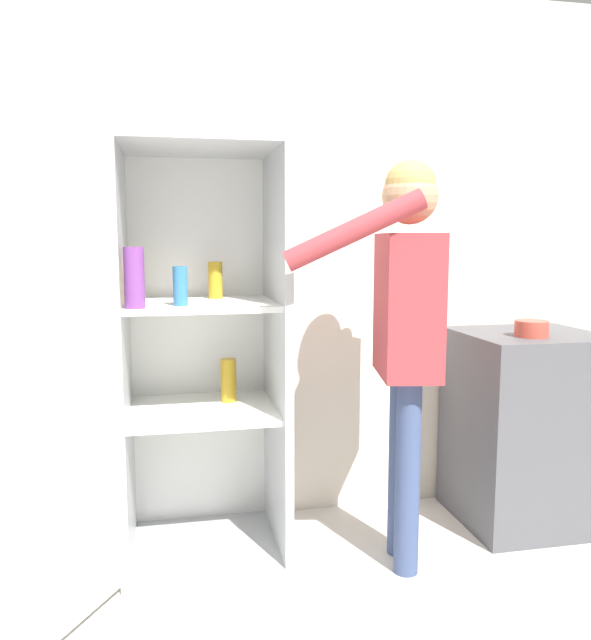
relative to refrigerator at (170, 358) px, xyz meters
name	(u,v)px	position (x,y,z in m)	size (l,w,h in m)	color
ground_plane	(271,630)	(0.33, -0.54, -0.89)	(12.00, 12.00, 0.00)	beige
wall_back	(237,259)	(0.33, 0.44, 0.39)	(7.00, 0.06, 2.55)	beige
refrigerator	(170,358)	(0.00, 0.00, 0.00)	(1.08, 1.19, 1.77)	#B7BABC
person	(405,309)	(0.94, -0.18, 0.20)	(0.69, 0.52, 1.68)	#384770
counter	(526,427)	(1.69, 0.09, -0.42)	(0.64, 0.59, 0.93)	#4C4C51
bowl	(532,329)	(1.62, -0.01, 0.08)	(0.15, 0.15, 0.07)	#B24738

